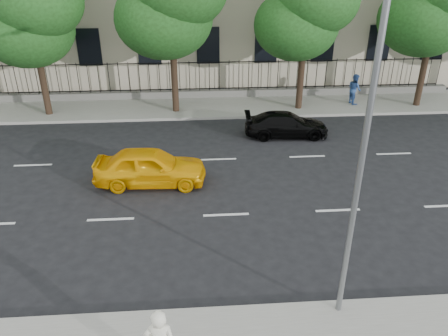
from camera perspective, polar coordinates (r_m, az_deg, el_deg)
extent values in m
plane|color=black|center=(13.37, 1.11, -11.96)|extent=(120.00, 120.00, 0.00)
cube|color=gray|center=(25.76, -1.72, 8.04)|extent=(60.00, 4.00, 0.15)
cube|color=slate|center=(27.29, -1.90, 9.74)|extent=(30.00, 0.50, 0.40)
cube|color=black|center=(27.21, -1.91, 10.34)|extent=(28.80, 0.05, 0.05)
cube|color=black|center=(26.80, -1.96, 13.62)|extent=(28.80, 0.05, 0.05)
cylinder|color=slate|center=(9.76, 17.37, -0.13)|extent=(0.14, 0.14, 8.00)
cylinder|color=#382619|center=(25.78, -22.40, 9.70)|extent=(0.36, 0.36, 2.97)
ellipsoid|color=#1C4216|center=(25.57, -24.30, 16.19)|extent=(4.75, 4.75, 3.90)
ellipsoid|color=#1C4216|center=(24.65, -23.22, 19.33)|extent=(4.50, 4.50, 3.70)
cylinder|color=#382619|center=(24.48, -6.46, 11.14)|extent=(0.36, 0.36, 3.32)
ellipsoid|color=#1C4216|center=(24.13, -7.86, 18.81)|extent=(5.13, 5.13, 4.21)
cylinder|color=#382619|center=(25.22, 9.95, 11.09)|extent=(0.36, 0.36, 3.08)
ellipsoid|color=#1C4216|center=(24.80, 9.41, 17.92)|extent=(4.56, 4.56, 3.74)
ellipsoid|color=#1C4216|center=(24.37, 12.13, 20.69)|extent=(4.32, 4.32, 3.55)
cylinder|color=#382619|center=(27.72, 24.41, 10.69)|extent=(0.36, 0.36, 3.22)
ellipsoid|color=#1C4216|center=(27.21, 24.65, 17.30)|extent=(4.94, 4.94, 4.06)
imported|color=#FFB307|center=(17.27, -9.62, 0.18)|extent=(4.39, 1.93, 1.47)
imported|color=black|center=(21.78, 8.15, 5.64)|extent=(4.17, 1.87, 1.19)
imported|color=#2E4F8F|center=(26.90, 16.69, 9.87)|extent=(0.78, 0.93, 1.74)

